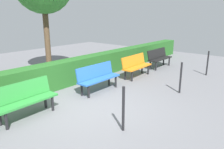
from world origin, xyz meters
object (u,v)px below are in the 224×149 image
(bench_black, at_px, (159,57))
(bench_blue, at_px, (98,77))
(bench_green, at_px, (25,98))
(bench_orange, at_px, (136,65))

(bench_black, xyz_separation_m, bench_blue, (4.23, 0.04, -0.00))
(bench_black, xyz_separation_m, bench_green, (6.72, -0.02, -0.00))
(bench_orange, xyz_separation_m, bench_green, (4.66, -0.09, -0.00))
(bench_black, bearing_deg, bench_green, 0.65)
(bench_orange, relative_size, bench_blue, 0.98)
(bench_orange, distance_m, bench_blue, 2.18)
(bench_blue, xyz_separation_m, bench_green, (2.49, -0.06, -0.00))
(bench_green, bearing_deg, bench_orange, 176.79)
(bench_blue, bearing_deg, bench_orange, 179.36)
(bench_black, bearing_deg, bench_blue, 1.41)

